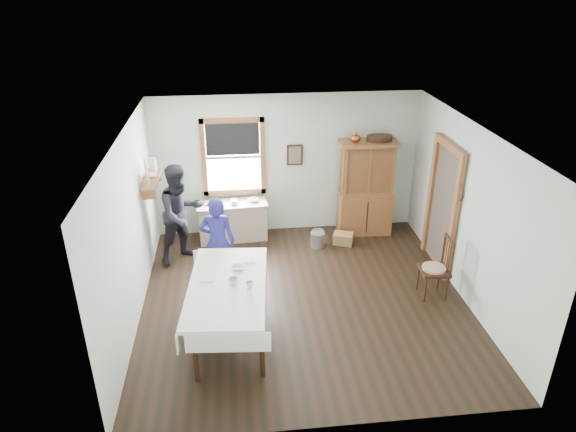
{
  "coord_description": "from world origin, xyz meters",
  "views": [
    {
      "loc": [
        -0.99,
        -6.64,
        4.68
      ],
      "look_at": [
        -0.22,
        0.3,
        1.33
      ],
      "focal_mm": 32.0,
      "sensor_mm": 36.0,
      "label": 1
    }
  ],
  "objects_px": {
    "figure_dark": "(181,217)",
    "pail": "(318,240)",
    "china_hutch": "(366,188)",
    "dining_table": "(228,309)",
    "spindle_chair": "(435,267)",
    "woman_blue": "(218,245)",
    "wicker_basket": "(343,238)",
    "work_counter": "(233,221)"
  },
  "relations": [
    {
      "from": "woman_blue",
      "to": "pail",
      "type": "bearing_deg",
      "value": -144.22
    },
    {
      "from": "work_counter",
      "to": "dining_table",
      "type": "bearing_deg",
      "value": -96.54
    },
    {
      "from": "pail",
      "to": "figure_dark",
      "type": "xyz_separation_m",
      "value": [
        -2.44,
        -0.18,
        0.68
      ]
    },
    {
      "from": "work_counter",
      "to": "spindle_chair",
      "type": "relative_size",
      "value": 1.29
    },
    {
      "from": "woman_blue",
      "to": "china_hutch",
      "type": "bearing_deg",
      "value": -145.31
    },
    {
      "from": "china_hutch",
      "to": "wicker_basket",
      "type": "distance_m",
      "value": 1.06
    },
    {
      "from": "figure_dark",
      "to": "woman_blue",
      "type": "bearing_deg",
      "value": -89.99
    },
    {
      "from": "woman_blue",
      "to": "figure_dark",
      "type": "relative_size",
      "value": 0.86
    },
    {
      "from": "dining_table",
      "to": "pail",
      "type": "relative_size",
      "value": 7.22
    },
    {
      "from": "figure_dark",
      "to": "china_hutch",
      "type": "bearing_deg",
      "value": -24.9
    },
    {
      "from": "spindle_chair",
      "to": "pail",
      "type": "height_order",
      "value": "spindle_chair"
    },
    {
      "from": "spindle_chair",
      "to": "wicker_basket",
      "type": "xyz_separation_m",
      "value": [
        -1.05,
        1.83,
        -0.4
      ]
    },
    {
      "from": "figure_dark",
      "to": "spindle_chair",
      "type": "bearing_deg",
      "value": -57.98
    },
    {
      "from": "china_hutch",
      "to": "spindle_chair",
      "type": "height_order",
      "value": "china_hutch"
    },
    {
      "from": "spindle_chair",
      "to": "dining_table",
      "type": "bearing_deg",
      "value": -165.78
    },
    {
      "from": "dining_table",
      "to": "spindle_chair",
      "type": "height_order",
      "value": "spindle_chair"
    },
    {
      "from": "dining_table",
      "to": "wicker_basket",
      "type": "xyz_separation_m",
      "value": [
        2.16,
        2.44,
        -0.31
      ]
    },
    {
      "from": "china_hutch",
      "to": "woman_blue",
      "type": "bearing_deg",
      "value": -148.88
    },
    {
      "from": "wicker_basket",
      "to": "woman_blue",
      "type": "distance_m",
      "value": 2.62
    },
    {
      "from": "china_hutch",
      "to": "spindle_chair",
      "type": "xyz_separation_m",
      "value": [
        0.55,
        -2.28,
        -0.42
      ]
    },
    {
      "from": "wicker_basket",
      "to": "figure_dark",
      "type": "relative_size",
      "value": 0.22
    },
    {
      "from": "china_hutch",
      "to": "work_counter",
      "type": "bearing_deg",
      "value": -177.29
    },
    {
      "from": "pail",
      "to": "woman_blue",
      "type": "relative_size",
      "value": 0.2
    },
    {
      "from": "dining_table",
      "to": "woman_blue",
      "type": "bearing_deg",
      "value": 96.2
    },
    {
      "from": "china_hutch",
      "to": "figure_dark",
      "type": "bearing_deg",
      "value": -166.53
    },
    {
      "from": "dining_table",
      "to": "woman_blue",
      "type": "xyz_separation_m",
      "value": [
        -0.15,
        1.34,
        0.3
      ]
    },
    {
      "from": "work_counter",
      "to": "wicker_basket",
      "type": "distance_m",
      "value": 2.12
    },
    {
      "from": "work_counter",
      "to": "wicker_basket",
      "type": "height_order",
      "value": "work_counter"
    },
    {
      "from": "work_counter",
      "to": "figure_dark",
      "type": "bearing_deg",
      "value": -147.45
    },
    {
      "from": "china_hutch",
      "to": "woman_blue",
      "type": "xyz_separation_m",
      "value": [
        -2.8,
        -1.55,
        -0.21
      ]
    },
    {
      "from": "work_counter",
      "to": "woman_blue",
      "type": "height_order",
      "value": "woman_blue"
    },
    {
      "from": "china_hutch",
      "to": "pail",
      "type": "distance_m",
      "value": 1.36
    },
    {
      "from": "figure_dark",
      "to": "pail",
      "type": "bearing_deg",
      "value": -31.97
    },
    {
      "from": "wicker_basket",
      "to": "woman_blue",
      "type": "relative_size",
      "value": 0.25
    },
    {
      "from": "dining_table",
      "to": "figure_dark",
      "type": "relative_size",
      "value": 1.25
    },
    {
      "from": "china_hutch",
      "to": "spindle_chair",
      "type": "relative_size",
      "value": 1.82
    },
    {
      "from": "spindle_chair",
      "to": "figure_dark",
      "type": "relative_size",
      "value": 0.62
    },
    {
      "from": "wicker_basket",
      "to": "china_hutch",
      "type": "bearing_deg",
      "value": 41.97
    },
    {
      "from": "dining_table",
      "to": "pail",
      "type": "height_order",
      "value": "dining_table"
    },
    {
      "from": "woman_blue",
      "to": "figure_dark",
      "type": "xyz_separation_m",
      "value": [
        -0.63,
        0.86,
        0.11
      ]
    },
    {
      "from": "pail",
      "to": "figure_dark",
      "type": "distance_m",
      "value": 2.54
    },
    {
      "from": "pail",
      "to": "figure_dark",
      "type": "relative_size",
      "value": 0.17
    }
  ]
}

